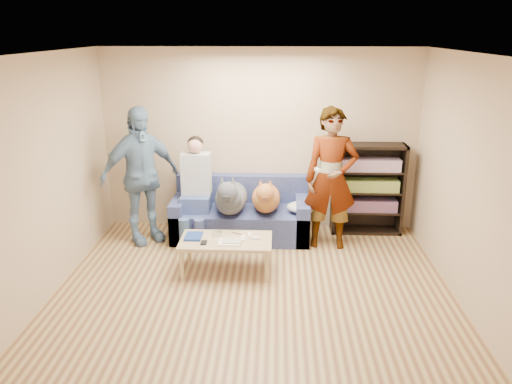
{
  "coord_description": "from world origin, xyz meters",
  "views": [
    {
      "loc": [
        0.24,
        -4.52,
        2.83
      ],
      "look_at": [
        0.0,
        1.2,
        0.95
      ],
      "focal_mm": 35.0,
      "sensor_mm": 36.0,
      "label": 1
    }
  ],
  "objects_px": {
    "person_standing_right": "(331,179)",
    "camera_silver": "(217,233)",
    "bookshelf": "(368,187)",
    "person_seated": "(195,186)",
    "dog_gray": "(231,197)",
    "sofa": "(241,217)",
    "dog_tan": "(266,198)",
    "notebook_blue": "(194,236)",
    "coffee_table": "(226,243)",
    "person_standing_left": "(140,176)"
  },
  "relations": [
    {
      "from": "person_standing_right",
      "to": "camera_silver",
      "type": "height_order",
      "value": "person_standing_right"
    },
    {
      "from": "person_standing_right",
      "to": "bookshelf",
      "type": "relative_size",
      "value": 1.46
    },
    {
      "from": "person_seated",
      "to": "dog_gray",
      "type": "distance_m",
      "value": 0.52
    },
    {
      "from": "camera_silver",
      "to": "sofa",
      "type": "xyz_separation_m",
      "value": [
        0.22,
        1.01,
        -0.16
      ]
    },
    {
      "from": "sofa",
      "to": "person_standing_right",
      "type": "bearing_deg",
      "value": -13.64
    },
    {
      "from": "camera_silver",
      "to": "dog_tan",
      "type": "relative_size",
      "value": 0.1
    },
    {
      "from": "person_seated",
      "to": "bookshelf",
      "type": "bearing_deg",
      "value": 8.49
    },
    {
      "from": "dog_gray",
      "to": "dog_tan",
      "type": "xyz_separation_m",
      "value": [
        0.48,
        0.08,
        -0.02
      ]
    },
    {
      "from": "dog_tan",
      "to": "bookshelf",
      "type": "height_order",
      "value": "bookshelf"
    },
    {
      "from": "notebook_blue",
      "to": "coffee_table",
      "type": "height_order",
      "value": "notebook_blue"
    },
    {
      "from": "dog_gray",
      "to": "notebook_blue",
      "type": "bearing_deg",
      "value": -114.25
    },
    {
      "from": "person_seated",
      "to": "notebook_blue",
      "type": "bearing_deg",
      "value": -83.18
    },
    {
      "from": "person_standing_left",
      "to": "sofa",
      "type": "relative_size",
      "value": 0.99
    },
    {
      "from": "person_standing_left",
      "to": "dog_tan",
      "type": "height_order",
      "value": "person_standing_left"
    },
    {
      "from": "dog_gray",
      "to": "dog_tan",
      "type": "bearing_deg",
      "value": 9.91
    },
    {
      "from": "person_standing_left",
      "to": "dog_tan",
      "type": "distance_m",
      "value": 1.73
    },
    {
      "from": "notebook_blue",
      "to": "dog_tan",
      "type": "relative_size",
      "value": 0.22
    },
    {
      "from": "coffee_table",
      "to": "person_standing_left",
      "type": "bearing_deg",
      "value": 144.43
    },
    {
      "from": "person_standing_right",
      "to": "dog_tan",
      "type": "height_order",
      "value": "person_standing_right"
    },
    {
      "from": "person_seated",
      "to": "bookshelf",
      "type": "distance_m",
      "value": 2.44
    },
    {
      "from": "dog_tan",
      "to": "bookshelf",
      "type": "bearing_deg",
      "value": 14.96
    },
    {
      "from": "person_standing_left",
      "to": "person_standing_right",
      "type": "bearing_deg",
      "value": -39.85
    },
    {
      "from": "person_standing_right",
      "to": "person_standing_left",
      "type": "xyz_separation_m",
      "value": [
        -2.56,
        0.06,
        -0.01
      ]
    },
    {
      "from": "camera_silver",
      "to": "dog_tan",
      "type": "bearing_deg",
      "value": 55.95
    },
    {
      "from": "bookshelf",
      "to": "notebook_blue",
      "type": "bearing_deg",
      "value": -150.37
    },
    {
      "from": "person_standing_right",
      "to": "dog_tan",
      "type": "relative_size",
      "value": 1.64
    },
    {
      "from": "person_standing_right",
      "to": "coffee_table",
      "type": "distance_m",
      "value": 1.66
    },
    {
      "from": "notebook_blue",
      "to": "coffee_table",
      "type": "xyz_separation_m",
      "value": [
        0.4,
        -0.05,
        -0.06
      ]
    },
    {
      "from": "person_standing_left",
      "to": "camera_silver",
      "type": "relative_size",
      "value": 17.11
    },
    {
      "from": "sofa",
      "to": "dog_tan",
      "type": "relative_size",
      "value": 1.64
    },
    {
      "from": "camera_silver",
      "to": "coffee_table",
      "type": "relative_size",
      "value": 0.1
    },
    {
      "from": "bookshelf",
      "to": "coffee_table",
      "type": "bearing_deg",
      "value": -144.45
    },
    {
      "from": "person_standing_left",
      "to": "person_seated",
      "type": "distance_m",
      "value": 0.75
    },
    {
      "from": "camera_silver",
      "to": "coffee_table",
      "type": "xyz_separation_m",
      "value": [
        0.12,
        -0.12,
        -0.07
      ]
    },
    {
      "from": "person_standing_left",
      "to": "dog_gray",
      "type": "distance_m",
      "value": 1.25
    },
    {
      "from": "notebook_blue",
      "to": "sofa",
      "type": "xyz_separation_m",
      "value": [
        0.5,
        1.08,
        -0.15
      ]
    },
    {
      "from": "sofa",
      "to": "dog_tan",
      "type": "distance_m",
      "value": 0.52
    },
    {
      "from": "coffee_table",
      "to": "person_standing_right",
      "type": "bearing_deg",
      "value": 32.23
    },
    {
      "from": "sofa",
      "to": "bookshelf",
      "type": "bearing_deg",
      "value": 7.4
    },
    {
      "from": "sofa",
      "to": "coffee_table",
      "type": "bearing_deg",
      "value": -95.19
    },
    {
      "from": "sofa",
      "to": "person_seated",
      "type": "bearing_deg",
      "value": -168.38
    },
    {
      "from": "bookshelf",
      "to": "dog_tan",
      "type": "bearing_deg",
      "value": -165.04
    },
    {
      "from": "bookshelf",
      "to": "camera_silver",
      "type": "bearing_deg",
      "value": -148.5
    },
    {
      "from": "sofa",
      "to": "person_seated",
      "type": "xyz_separation_m",
      "value": [
        -0.62,
        -0.13,
        0.49
      ]
    },
    {
      "from": "dog_gray",
      "to": "bookshelf",
      "type": "relative_size",
      "value": 0.97
    },
    {
      "from": "person_standing_left",
      "to": "coffee_table",
      "type": "xyz_separation_m",
      "value": [
        1.24,
        -0.89,
        -0.57
      ]
    },
    {
      "from": "person_seated",
      "to": "coffee_table",
      "type": "height_order",
      "value": "person_seated"
    },
    {
      "from": "camera_silver",
      "to": "person_seated",
      "type": "height_order",
      "value": "person_seated"
    },
    {
      "from": "sofa",
      "to": "bookshelf",
      "type": "distance_m",
      "value": 1.86
    },
    {
      "from": "notebook_blue",
      "to": "bookshelf",
      "type": "xyz_separation_m",
      "value": [
        2.3,
        1.31,
        0.25
      ]
    }
  ]
}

